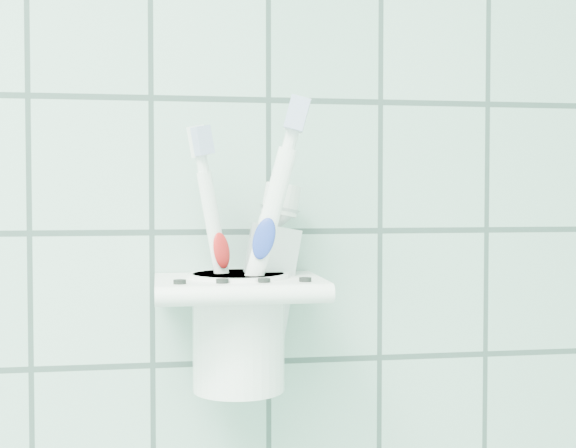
# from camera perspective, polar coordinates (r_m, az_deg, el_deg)

# --- Properties ---
(holder_bracket) EXTENTS (0.13, 0.10, 0.04)m
(holder_bracket) POSITION_cam_1_polar(r_m,az_deg,el_deg) (0.62, -3.54, -4.64)
(holder_bracket) COLOR white
(holder_bracket) RESTS_ON wall_back
(cup) EXTENTS (0.08, 0.08, 0.09)m
(cup) POSITION_cam_1_polar(r_m,az_deg,el_deg) (0.62, -3.53, -7.29)
(cup) COLOR white
(cup) RESTS_ON holder_bracket
(toothbrush_pink) EXTENTS (0.05, 0.03, 0.20)m
(toothbrush_pink) POSITION_cam_1_polar(r_m,az_deg,el_deg) (0.62, -3.48, -1.85)
(toothbrush_pink) COLOR white
(toothbrush_pink) RESTS_ON cup
(toothbrush_blue) EXTENTS (0.05, 0.08, 0.19)m
(toothbrush_blue) POSITION_cam_1_polar(r_m,az_deg,el_deg) (0.61, -3.27, -1.95)
(toothbrush_blue) COLOR white
(toothbrush_blue) RESTS_ON cup
(toothbrush_orange) EXTENTS (0.06, 0.03, 0.22)m
(toothbrush_orange) POSITION_cam_1_polar(r_m,az_deg,el_deg) (0.60, -4.44, -0.83)
(toothbrush_orange) COLOR white
(toothbrush_orange) RESTS_ON cup
(toothpaste_tube) EXTENTS (0.06, 0.03, 0.16)m
(toothpaste_tube) POSITION_cam_1_polar(r_m,az_deg,el_deg) (0.63, -2.61, -2.91)
(toothpaste_tube) COLOR silver
(toothpaste_tube) RESTS_ON cup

